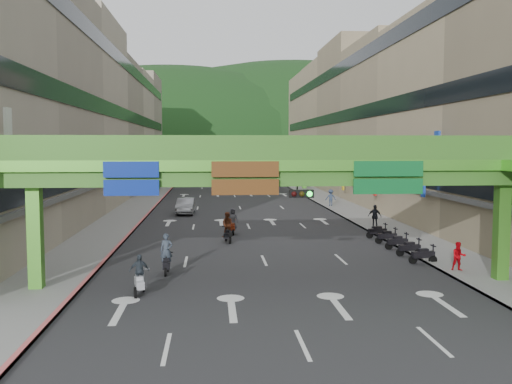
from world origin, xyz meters
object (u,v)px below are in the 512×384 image
(scooter_rider_near, at_px, (166,255))
(overpass_near, at_px, (298,177))
(pedestrian_red, at_px, (459,259))
(scooter_rider_mid, at_px, (228,227))
(car_silver, at_px, (186,206))
(car_yellow, at_px, (230,181))

(scooter_rider_near, bearing_deg, overpass_near, -29.69)
(overpass_near, height_order, pedestrian_red, overpass_near)
(scooter_rider_near, bearing_deg, scooter_rider_mid, 69.72)
(scooter_rider_mid, bearing_deg, pedestrian_red, -41.28)
(scooter_rider_mid, xyz_separation_m, pedestrian_red, (11.70, -10.27, -0.35))
(scooter_rider_near, relative_size, pedestrian_red, 1.42)
(car_silver, distance_m, car_yellow, 39.54)
(scooter_rider_near, bearing_deg, car_yellow, 85.21)
(overpass_near, bearing_deg, car_yellow, 90.68)
(overpass_near, xyz_separation_m, scooter_rider_mid, (-2.83, 12.89, -4.11))
(scooter_rider_mid, relative_size, car_yellow, 0.49)
(pedestrian_red, bearing_deg, overpass_near, -153.61)
(car_silver, height_order, car_yellow, car_silver)
(overpass_near, bearing_deg, car_silver, 102.32)
(scooter_rider_mid, xyz_separation_m, car_silver, (-3.63, 16.73, -0.33))
(overpass_near, height_order, car_silver, overpass_near)
(car_silver, relative_size, car_yellow, 1.09)
(overpass_near, xyz_separation_m, pedestrian_red, (8.87, 2.62, -4.46))
(overpass_near, relative_size, car_yellow, 6.50)
(overpass_near, xyz_separation_m, car_silver, (-6.47, 29.62, -4.43))
(scooter_rider_near, height_order, car_silver, scooter_rider_near)
(scooter_rider_mid, distance_m, pedestrian_red, 15.57)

